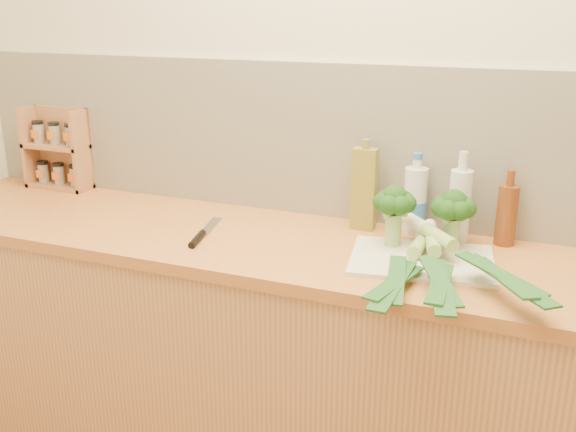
# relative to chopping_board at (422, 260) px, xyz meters

# --- Properties ---
(room_shell) EXTENTS (3.50, 3.50, 3.50)m
(room_shell) POSITION_rel_chopping_board_xyz_m (-0.28, 0.31, 0.26)
(room_shell) COLOR beige
(room_shell) RESTS_ON ground
(counter) EXTENTS (3.20, 0.62, 0.90)m
(counter) POSITION_rel_chopping_board_xyz_m (-0.28, 0.02, -0.46)
(counter) COLOR tan
(counter) RESTS_ON ground
(chopping_board) EXTENTS (0.46, 0.37, 0.01)m
(chopping_board) POSITION_rel_chopping_board_xyz_m (0.00, 0.00, 0.00)
(chopping_board) COLOR beige
(chopping_board) RESTS_ON counter
(broccoli_left) EXTENTS (0.13, 0.13, 0.19)m
(broccoli_left) POSITION_rel_chopping_board_xyz_m (-0.11, 0.08, 0.14)
(broccoli_left) COLOR #87AB64
(broccoli_left) RESTS_ON chopping_board
(broccoli_right) EXTENTS (0.13, 0.14, 0.19)m
(broccoli_right) POSITION_rel_chopping_board_xyz_m (0.06, 0.11, 0.14)
(broccoli_right) COLOR #87AB64
(broccoli_right) RESTS_ON chopping_board
(leek_front) EXTENTS (0.10, 0.66, 0.04)m
(leek_front) POSITION_rel_chopping_board_xyz_m (-0.02, -0.04, 0.03)
(leek_front) COLOR white
(leek_front) RESTS_ON chopping_board
(leek_mid) EXTENTS (0.20, 0.64, 0.04)m
(leek_mid) POSITION_rel_chopping_board_xyz_m (0.04, -0.05, 0.05)
(leek_mid) COLOR white
(leek_mid) RESTS_ON chopping_board
(leek_back) EXTENTS (0.48, 0.56, 0.04)m
(leek_back) POSITION_rel_chopping_board_xyz_m (0.09, -0.02, 0.07)
(leek_back) COLOR white
(leek_back) RESTS_ON chopping_board
(chefs_knife) EXTENTS (0.09, 0.31, 0.02)m
(chefs_knife) POSITION_rel_chopping_board_xyz_m (-0.71, -0.07, 0.00)
(chefs_knife) COLOR silver
(chefs_knife) RESTS_ON counter
(spice_rack) EXTENTS (0.28, 0.11, 0.33)m
(spice_rack) POSITION_rel_chopping_board_xyz_m (-1.55, 0.26, 0.14)
(spice_rack) COLOR #BA7B50
(spice_rack) RESTS_ON counter
(oil_tin) EXTENTS (0.08, 0.05, 0.31)m
(oil_tin) POSITION_rel_chopping_board_xyz_m (-0.24, 0.22, 0.13)
(oil_tin) COLOR olive
(oil_tin) RESTS_ON counter
(glass_bottle) EXTENTS (0.07, 0.07, 0.29)m
(glass_bottle) POSITION_rel_chopping_board_xyz_m (0.07, 0.22, 0.12)
(glass_bottle) COLOR silver
(glass_bottle) RESTS_ON counter
(amber_bottle) EXTENTS (0.06, 0.06, 0.24)m
(amber_bottle) POSITION_rel_chopping_board_xyz_m (0.21, 0.25, 0.10)
(amber_bottle) COLOR #633012
(amber_bottle) RESTS_ON counter
(water_bottle) EXTENTS (0.08, 0.08, 0.25)m
(water_bottle) POSITION_rel_chopping_board_xyz_m (-0.08, 0.25, 0.10)
(water_bottle) COLOR silver
(water_bottle) RESTS_ON counter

